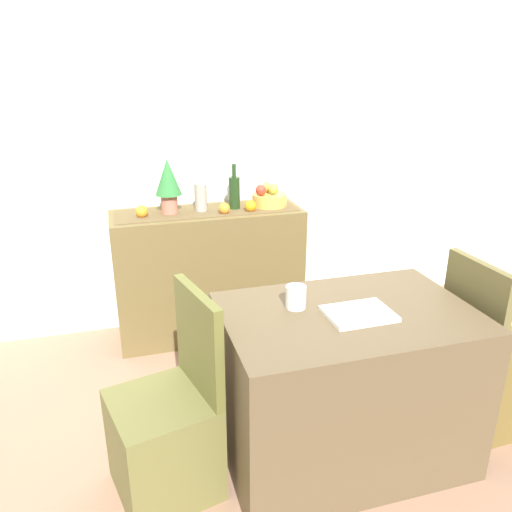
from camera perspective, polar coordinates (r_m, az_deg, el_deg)
name	(u,v)px	position (r m, az deg, el deg)	size (l,w,h in m)	color
ground_plane	(288,405)	(2.86, 3.71, -16.61)	(6.40, 6.40, 0.02)	#9B735A
room_wall_rear	(234,128)	(3.43, -2.56, 14.44)	(6.40, 0.06, 2.70)	silver
sideboard_console	(209,273)	(3.36, -5.37, -1.99)	(1.22, 0.42, 0.86)	brown
table_runner	(207,211)	(3.22, -5.63, 5.17)	(1.15, 0.32, 0.01)	brown
fruit_bowl	(269,200)	(3.31, 1.55, 6.44)	(0.23, 0.23, 0.08)	gold
apple_right	(267,187)	(3.34, 1.22, 7.87)	(0.07, 0.07, 0.07)	gold
apple_rear	(273,189)	(3.28, 1.99, 7.66)	(0.07, 0.07, 0.07)	#919F38
apple_upper	(261,190)	(3.25, 0.56, 7.54)	(0.07, 0.07, 0.07)	#B93525
wine_bottle	(234,192)	(3.23, -2.50, 7.30)	(0.07, 0.07, 0.29)	#1D3618
ceramic_vase	(201,198)	(3.19, -6.33, 6.63)	(0.08, 0.08, 0.18)	gray
potted_plant	(168,182)	(3.14, -10.01, 8.33)	(0.16, 0.16, 0.35)	#B76A54
orange_loose_mid	(142,211)	(3.13, -12.92, 4.99)	(0.08, 0.08, 0.08)	orange
orange_loose_end	(251,206)	(3.18, -0.63, 5.73)	(0.07, 0.07, 0.07)	orange
orange_loose_near_bowl	(224,208)	(3.14, -3.64, 5.45)	(0.07, 0.07, 0.07)	orange
dining_table	(344,384)	(2.38, 10.00, -14.21)	(1.09, 0.72, 0.74)	brown
open_book	(359,314)	(2.17, 11.67, -6.47)	(0.28, 0.21, 0.02)	white
coffee_cup	(296,297)	(2.18, 4.57, -4.69)	(0.09, 0.09, 0.10)	silver
chair_near_window	(167,436)	(2.27, -10.13, -19.55)	(0.48, 0.48, 0.90)	brown
chair_by_corner	(489,375)	(2.85, 25.04, -12.25)	(0.41, 0.41, 0.90)	brown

